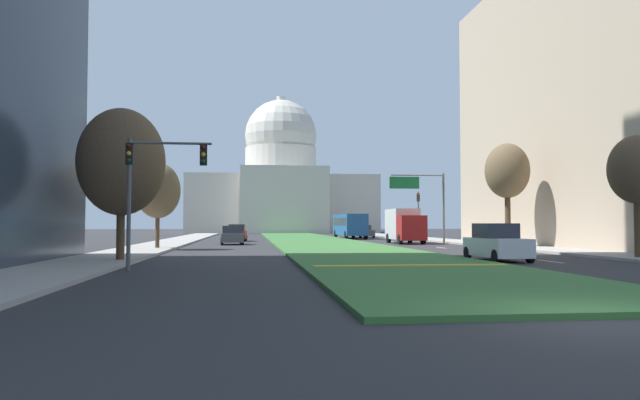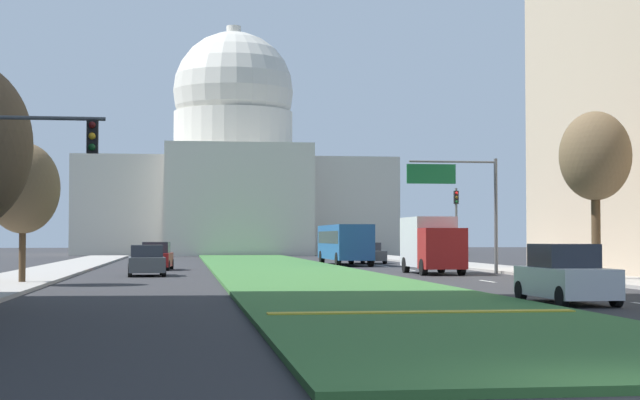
{
  "view_description": "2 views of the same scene",
  "coord_description": "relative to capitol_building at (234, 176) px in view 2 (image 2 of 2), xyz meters",
  "views": [
    {
      "loc": [
        -6.51,
        -10.67,
        1.85
      ],
      "look_at": [
        1.03,
        51.89,
        4.35
      ],
      "focal_mm": 33.16,
      "sensor_mm": 36.0,
      "label": 1
    },
    {
      "loc": [
        -6.04,
        -12.43,
        2.07
      ],
      "look_at": [
        2.66,
        51.52,
        4.46
      ],
      "focal_mm": 56.33,
      "sensor_mm": 36.0,
      "label": 2
    }
  ],
  "objects": [
    {
      "name": "street_tree_right_mid",
      "position": [
        12.86,
        -78.99,
        -3.8
      ],
      "size": [
        3.31,
        3.31,
        7.91
      ],
      "color": "#4C3823",
      "rests_on": "ground_plane"
    },
    {
      "name": "sidewalk_left",
      "position": [
        -13.71,
        -66.16,
        -9.5
      ],
      "size": [
        4.0,
        100.34,
        0.15
      ],
      "primitive_type": "cube",
      "color": "#9E9991",
      "rests_on": "ground_plane"
    },
    {
      "name": "sedan_distant",
      "position": [
        -7.72,
        -59.45,
        -8.75
      ],
      "size": [
        2.09,
        4.34,
        1.76
      ],
      "color": "maroon",
      "rests_on": "ground_plane"
    },
    {
      "name": "median_curb_nose",
      "position": [
        0.0,
        -98.19,
        -9.41
      ],
      "size": [
        7.94,
        0.5,
        0.04
      ],
      "primitive_type": "cube",
      "color": "gold",
      "rests_on": "grass_median"
    },
    {
      "name": "street_tree_left_mid",
      "position": [
        -12.9,
        -78.8,
        -5.41
      ],
      "size": [
        3.14,
        3.14,
        6.14
      ],
      "color": "#4C3823",
      "rests_on": "ground_plane"
    },
    {
      "name": "ground_plane",
      "position": [
        0.0,
        -55.02,
        -9.57
      ],
      "size": [
        260.0,
        260.0,
        0.0
      ],
      "primitive_type": "plane",
      "color": "#2B2B2D"
    },
    {
      "name": "box_truck_delivery",
      "position": [
        7.77,
        -68.24,
        -7.89
      ],
      "size": [
        2.4,
        6.4,
        3.2
      ],
      "color": "maroon",
      "rests_on": "ground_plane"
    },
    {
      "name": "grass_median",
      "position": [
        0.0,
        -60.59,
        -9.5
      ],
      "size": [
        8.82,
        100.34,
        0.14
      ],
      "primitive_type": "cube",
      "color": "#386B33",
      "rests_on": "ground_plane"
    },
    {
      "name": "overhead_guide_sign",
      "position": [
        9.51,
        -68.56,
        -4.94
      ],
      "size": [
        5.24,
        0.2,
        6.5
      ],
      "color": "#515456",
      "rests_on": "ground_plane"
    },
    {
      "name": "traffic_light_near_left",
      "position": [
        -10.37,
        -97.47,
        -5.78
      ],
      "size": [
        3.34,
        0.35,
        5.2
      ],
      "color": "#515456",
      "rests_on": "ground_plane"
    },
    {
      "name": "capitol_building",
      "position": [
        0.0,
        0.0,
        0.0
      ],
      "size": [
        37.02,
        27.22,
        28.26
      ],
      "color": "beige",
      "rests_on": "ground_plane"
    },
    {
      "name": "sidewalk_right",
      "position": [
        13.71,
        -66.16,
        -9.5
      ],
      "size": [
        4.0,
        100.34,
        0.15
      ],
      "primitive_type": "cube",
      "color": "#9E9991",
      "rests_on": "ground_plane"
    },
    {
      "name": "sedan_far_horizon",
      "position": [
        8.34,
        -45.4,
        -8.8
      ],
      "size": [
        2.25,
        4.7,
        1.64
      ],
      "color": "#4C5156",
      "rests_on": "ground_plane"
    },
    {
      "name": "traffic_light_far_right",
      "position": [
        11.21,
        -60.97,
        -6.26
      ],
      "size": [
        0.28,
        0.35,
        5.2
      ],
      "color": "#515456",
      "rests_on": "ground_plane"
    },
    {
      "name": "city_bus",
      "position": [
        5.72,
        -50.14,
        -7.8
      ],
      "size": [
        2.62,
        11.0,
        2.95
      ],
      "color": "#1E4C8C",
      "rests_on": "ground_plane"
    },
    {
      "name": "sedan_lead_stopped",
      "position": [
        5.72,
        -93.31,
        -8.71
      ],
      "size": [
        1.94,
        4.4,
        1.86
      ],
      "color": "silver",
      "rests_on": "ground_plane"
    },
    {
      "name": "lane_dashes_right",
      "position": [
        8.06,
        -70.85,
        -9.57
      ],
      "size": [
        0.16,
        45.13,
        0.01
      ],
      "color": "silver",
      "rests_on": "ground_plane"
    },
    {
      "name": "sedan_midblock",
      "position": [
        -7.99,
        -69.09,
        -8.8
      ],
      "size": [
        2.15,
        4.26,
        1.64
      ],
      "color": "#4C5156",
      "rests_on": "ground_plane"
    }
  ]
}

